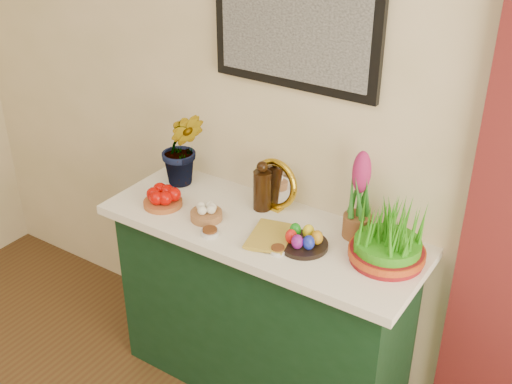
% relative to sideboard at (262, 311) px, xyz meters
% --- Properties ---
extents(sideboard, '(1.30, 0.45, 0.85)m').
position_rel_sideboard_xyz_m(sideboard, '(0.00, 0.00, 0.00)').
color(sideboard, '#12331E').
rests_on(sideboard, ground).
extents(tablecloth, '(1.40, 0.55, 0.04)m').
position_rel_sideboard_xyz_m(tablecloth, '(0.00, 0.00, 0.45)').
color(tablecloth, white).
rests_on(tablecloth, sideboard).
extents(hyacinth_green, '(0.31, 0.30, 0.48)m').
position_rel_sideboard_xyz_m(hyacinth_green, '(-0.51, 0.11, 0.71)').
color(hyacinth_green, '#2E8027').
rests_on(hyacinth_green, tablecloth).
extents(apple_bowl, '(0.22, 0.22, 0.09)m').
position_rel_sideboard_xyz_m(apple_bowl, '(-0.46, -0.11, 0.50)').
color(apple_bowl, '#AB572A').
rests_on(apple_bowl, tablecloth).
extents(garlic_basket, '(0.18, 0.18, 0.08)m').
position_rel_sideboard_xyz_m(garlic_basket, '(-0.22, -0.09, 0.50)').
color(garlic_basket, '#A96F44').
rests_on(garlic_basket, tablecloth).
extents(vinegar_cruet, '(0.08, 0.08, 0.23)m').
position_rel_sideboard_xyz_m(vinegar_cruet, '(-0.08, 0.11, 0.57)').
color(vinegar_cruet, black).
rests_on(vinegar_cruet, tablecloth).
extents(mirror, '(0.23, 0.08, 0.23)m').
position_rel_sideboard_xyz_m(mirror, '(-0.04, 0.15, 0.58)').
color(mirror, gold).
rests_on(mirror, tablecloth).
extents(book, '(0.20, 0.25, 0.03)m').
position_rel_sideboard_xyz_m(book, '(0.01, -0.10, 0.48)').
color(book, gold).
rests_on(book, tablecloth).
extents(spice_dish_left, '(0.08, 0.08, 0.03)m').
position_rel_sideboard_xyz_m(spice_dish_left, '(-0.14, -0.19, 0.48)').
color(spice_dish_left, silver).
rests_on(spice_dish_left, tablecloth).
extents(spice_dish_right, '(0.07, 0.07, 0.03)m').
position_rel_sideboard_xyz_m(spice_dish_right, '(0.16, -0.14, 0.48)').
color(spice_dish_right, silver).
rests_on(spice_dish_right, tablecloth).
extents(egg_plate, '(0.21, 0.21, 0.08)m').
position_rel_sideboard_xyz_m(egg_plate, '(0.23, -0.05, 0.50)').
color(egg_plate, black).
rests_on(egg_plate, tablecloth).
extents(hyacinth_pink, '(0.12, 0.12, 0.38)m').
position_rel_sideboard_xyz_m(hyacinth_pink, '(0.37, 0.14, 0.64)').
color(hyacinth_pink, brown).
rests_on(hyacinth_pink, tablecloth).
extents(wheatgrass_sabzeh, '(0.30, 0.30, 0.24)m').
position_rel_sideboard_xyz_m(wheatgrass_sabzeh, '(0.54, 0.04, 0.57)').
color(wheatgrass_sabzeh, maroon).
rests_on(wheatgrass_sabzeh, tablecloth).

